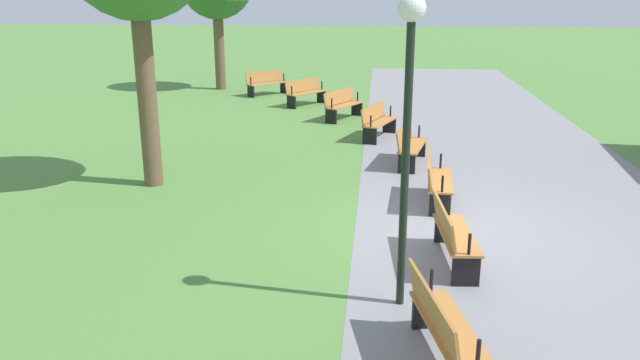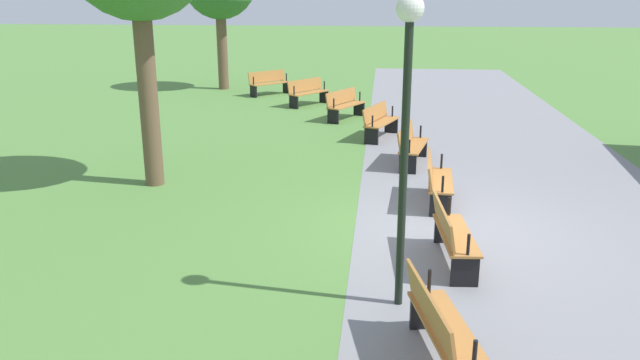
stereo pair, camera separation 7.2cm
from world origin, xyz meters
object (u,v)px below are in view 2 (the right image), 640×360
bench_0 (269,83)px  bench_6 (451,233)px  bench_2 (345,104)px  bench_1 (308,92)px  bench_3 (380,121)px  bench_5 (437,179)px  bench_7 (441,326)px  lamp_post (407,96)px  bench_4 (411,145)px

bench_0 → bench_6: (14.77, 5.35, 0.00)m
bench_2 → bench_6: 10.65m
bench_1 → bench_3: same height
bench_5 → bench_7: same height
bench_2 → bench_7: size_ratio=0.98×
bench_3 → bench_5: size_ratio=1.02×
bench_1 → bench_6: (12.71, 3.63, 0.00)m
bench_3 → lamp_post: bearing=22.1°
bench_1 → bench_4: (7.34, 3.25, 0.00)m
bench_0 → bench_7: same height
bench_1 → lamp_post: lamp_post is taller
bench_0 → bench_2: same height
bench_7 → bench_5: bearing=164.0°
bench_4 → bench_5: size_ratio=1.02×
bench_0 → bench_2: (4.35, 3.15, 0.00)m
bench_5 → bench_0: bearing=-152.1°
bench_1 → bench_4: same height
bench_0 → bench_5: size_ratio=0.90×
bench_5 → bench_7: (5.37, -0.37, 0.00)m
bench_2 → bench_3: 2.69m
bench_2 → bench_7: bearing=36.0°
bench_0 → bench_4: (9.40, 4.98, 0.00)m
bench_0 → bench_2: bearing=80.0°
bench_7 → bench_1: bearing=179.9°
bench_4 → bench_6: size_ratio=1.02×
bench_4 → lamp_post: size_ratio=0.45×
bench_0 → lamp_post: size_ratio=0.40×
bench_1 → bench_7: (15.38, 3.25, 0.00)m
bench_1 → bench_2: (2.29, 1.42, 0.00)m
bench_0 → lamp_post: 16.88m
bench_1 → bench_2: same height
bench_6 → bench_1: bearing=-168.1°
bench_5 → lamp_post: 4.65m
bench_1 → lamp_post: 14.49m
bench_0 → bench_1: same height
bench_2 → bench_6: bearing=40.0°
bench_5 → bench_4: bearing=-168.0°
bench_0 → bench_3: bearing=76.0°
bench_3 → lamp_post: lamp_post is taller
bench_0 → bench_4: 10.64m
bench_2 → bench_7: 13.22m
bench_3 → bench_7: bearing=24.0°
bench_3 → bench_7: 10.65m
bench_4 → bench_7: 8.04m
bench_0 → bench_6: same height
bench_3 → bench_6: size_ratio=1.02×
bench_2 → bench_5: bearing=44.0°
bench_0 → bench_1: 2.69m
bench_4 → bench_3: bearing=-152.0°
bench_5 → bench_6: size_ratio=1.00×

